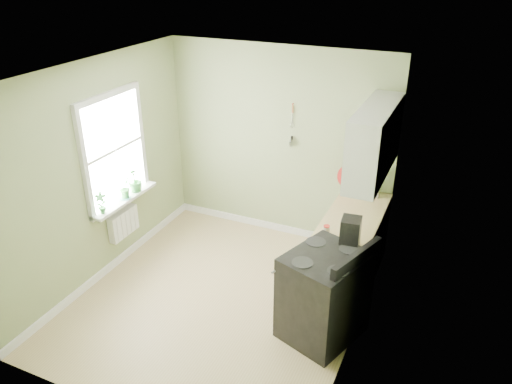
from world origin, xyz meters
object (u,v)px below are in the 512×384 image
at_px(stove, 324,295).
at_px(stand_mixer, 373,181).
at_px(coffee_maker, 350,234).
at_px(kettle, 353,183).

bearing_deg(stove, stand_mixer, 87.91).
xyz_separation_m(stove, coffee_maker, (0.14, 0.37, 0.57)).
xyz_separation_m(stove, kettle, (-0.19, 1.78, 0.50)).
bearing_deg(stand_mixer, kettle, -175.70).
distance_m(stove, coffee_maker, 0.70).
xyz_separation_m(kettle, coffee_maker, (0.32, -1.41, 0.07)).
bearing_deg(coffee_maker, stove, -110.04).
bearing_deg(coffee_maker, stand_mixer, 92.81).
bearing_deg(stand_mixer, stove, -92.09).
distance_m(stand_mixer, kettle, 0.26).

